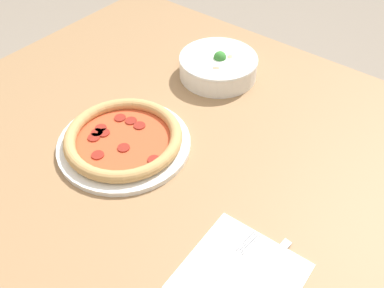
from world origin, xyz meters
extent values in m
cube|color=#99724C|center=(0.00, 0.00, 0.71)|extent=(1.15, 1.07, 0.03)
cylinder|color=olive|center=(-0.51, 0.46, 0.35)|extent=(0.06, 0.06, 0.70)
cylinder|color=white|center=(-0.07, -0.05, 0.73)|extent=(0.29, 0.29, 0.01)
torus|color=tan|center=(-0.07, -0.05, 0.75)|extent=(0.25, 0.25, 0.03)
cylinder|color=#D14C28|center=(-0.07, -0.05, 0.74)|extent=(0.22, 0.22, 0.01)
cylinder|color=maroon|center=(-0.12, -0.01, 0.75)|extent=(0.03, 0.03, 0.00)
cylinder|color=maroon|center=(-0.10, 0.00, 0.75)|extent=(0.03, 0.03, 0.00)
cylinder|color=maroon|center=(-0.12, -0.07, 0.75)|extent=(0.03, 0.03, 0.00)
cylinder|color=maroon|center=(-0.13, -0.07, 0.75)|extent=(0.03, 0.03, 0.00)
cylinder|color=maroon|center=(-0.07, 0.00, 0.75)|extent=(0.03, 0.03, 0.00)
cylinder|color=maroon|center=(-0.13, -0.06, 0.75)|extent=(0.03, 0.03, 0.00)
cylinder|color=maroon|center=(-0.08, -0.12, 0.75)|extent=(0.03, 0.03, 0.00)
cylinder|color=maroon|center=(-0.05, -0.07, 0.75)|extent=(0.03, 0.03, 0.00)
cylinder|color=maroon|center=(-0.12, -0.09, 0.75)|extent=(0.03, 0.03, 0.00)
cylinder|color=maroon|center=(0.02, -0.06, 0.75)|extent=(0.03, 0.03, 0.00)
cylinder|color=white|center=(-0.06, 0.29, 0.75)|extent=(0.20, 0.20, 0.06)
torus|color=white|center=(-0.06, 0.29, 0.78)|extent=(0.20, 0.20, 0.01)
ellipsoid|color=#998466|center=(-0.14, 0.29, 0.77)|extent=(0.04, 0.03, 0.02)
ellipsoid|color=tan|center=(-0.06, 0.28, 0.77)|extent=(0.03, 0.02, 0.02)
ellipsoid|color=tan|center=(-0.04, 0.33, 0.77)|extent=(0.04, 0.03, 0.02)
ellipsoid|color=tan|center=(-0.13, 0.30, 0.77)|extent=(0.03, 0.04, 0.02)
ellipsoid|color=#998466|center=(-0.04, 0.24, 0.78)|extent=(0.04, 0.04, 0.02)
ellipsoid|color=tan|center=(-0.04, 0.23, 0.77)|extent=(0.04, 0.04, 0.02)
ellipsoid|color=#998466|center=(-0.06, 0.28, 0.77)|extent=(0.04, 0.04, 0.02)
ellipsoid|color=tan|center=(-0.04, 0.31, 0.78)|extent=(0.03, 0.04, 0.02)
sphere|color=#388433|center=(-0.06, 0.29, 0.78)|extent=(0.03, 0.03, 0.03)
cube|color=white|center=(0.30, -0.16, 0.73)|extent=(0.19, 0.19, 0.00)
cube|color=silver|center=(0.27, -0.18, 0.73)|extent=(0.02, 0.12, 0.00)
cube|color=silver|center=(0.28, -0.10, 0.73)|extent=(0.00, 0.05, 0.00)
cube|color=silver|center=(0.28, -0.10, 0.73)|extent=(0.00, 0.05, 0.00)
cube|color=silver|center=(0.28, -0.10, 0.73)|extent=(0.00, 0.05, 0.00)
cube|color=silver|center=(0.27, -0.10, 0.73)|extent=(0.00, 0.05, 0.00)
cube|color=silver|center=(0.33, -0.11, 0.73)|extent=(0.02, 0.13, 0.00)
camera|label=1|loc=(0.46, -0.48, 1.37)|focal=40.00mm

